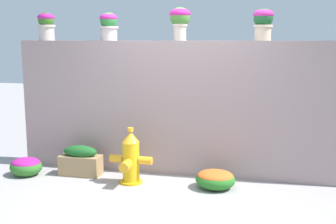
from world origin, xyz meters
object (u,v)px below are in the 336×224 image
Objects in this scene: potted_plant_3 at (263,21)px; fire_hydrant at (131,159)px; potted_plant_2 at (180,19)px; flower_bush_right at (26,166)px; potted_plant_0 at (46,24)px; potted_plant_1 at (109,25)px; planter_box at (81,161)px; flower_bush_left at (215,179)px.

potted_plant_3 is 2.57m from fire_hydrant.
potted_plant_2 is 0.60× the size of fire_hydrant.
potted_plant_2 is 1.13m from potted_plant_3.
potted_plant_0 is at bearing 84.50° from flower_bush_right.
potted_plant_3 reaches higher than flower_bush_right.
potted_plant_3 is 3.90m from flower_bush_right.
potted_plant_1 is at bearing 0.88° from potted_plant_0.
flower_bush_right is 0.79m from planter_box.
potted_plant_0 is 2.13m from planter_box.
potted_plant_3 reaches higher than flower_bush_left.
potted_plant_0 is at bearing 178.95° from potted_plant_2.
potted_plant_2 reaches higher than flower_bush_left.
flower_bush_left is at bearing -19.64° from potted_plant_1.
flower_bush_left is (2.67, -0.58, -2.03)m from potted_plant_0.
potted_plant_1 is at bearing 32.63° from flower_bush_right.
potted_plant_1 is 2.21m from potted_plant_3.
flower_bush_right reaches higher than flower_bush_left.
potted_plant_2 is at bearing -2.83° from potted_plant_1.
potted_plant_3 is (1.13, 0.03, -0.04)m from potted_plant_2.
potted_plant_0 reaches higher than flower_bush_right.
potted_plant_2 reaches higher than potted_plant_1.
potted_plant_3 reaches higher than potted_plant_1.
potted_plant_2 is at bearing 47.84° from fire_hydrant.
fire_hydrant is at bearing -132.16° from potted_plant_2.
flower_bush_left is 1.97m from planter_box.
planter_box is at bearing -169.50° from potted_plant_3.
planter_box is (-0.29, -0.49, -1.94)m from potted_plant_1.
potted_plant_2 is at bearing 16.30° from flower_bush_right.
potted_plant_0 reaches higher than planter_box.
fire_hydrant is 0.84m from planter_box.
potted_plant_3 is at bearing 11.30° from flower_bush_right.
potted_plant_1 is 0.87× the size of flower_bush_right.
planter_box is at bearing 176.80° from flower_bush_left.
fire_hydrant is at bearing -23.01° from potted_plant_0.
flower_bush_right is (-3.26, -0.65, -2.04)m from potted_plant_3.
potted_plant_1 is 1.08m from potted_plant_2.
flower_bush_left is at bearing -12.31° from potted_plant_0.
fire_hydrant is at bearing -11.97° from planter_box.
flower_bush_left is 0.88× the size of planter_box.
potted_plant_0 is at bearing -179.12° from potted_plant_1.
potted_plant_0 is 0.92× the size of potted_plant_2.
potted_plant_0 is 3.20m from potted_plant_3.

